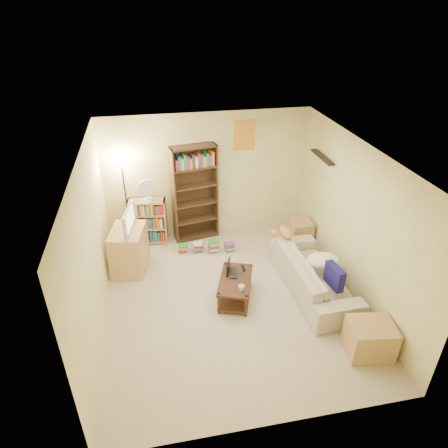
% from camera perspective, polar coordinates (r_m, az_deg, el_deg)
% --- Properties ---
extents(room, '(4.50, 4.54, 2.52)m').
position_cam_1_polar(room, '(5.74, 1.04, 1.72)').
color(room, '#C3B292').
rests_on(room, ground).
extents(sofa, '(2.14, 0.97, 0.61)m').
position_cam_1_polar(sofa, '(6.85, 12.75, -7.03)').
color(sofa, '#BEB69E').
rests_on(sofa, ground).
extents(navy_pillow, '(0.17, 0.41, 0.36)m').
position_cam_1_polar(navy_pillow, '(6.41, 15.49, -7.22)').
color(navy_pillow, navy).
rests_on(navy_pillow, sofa).
extents(cream_blanket, '(0.56, 0.40, 0.24)m').
position_cam_1_polar(cream_blanket, '(6.82, 13.92, -5.13)').
color(cream_blanket, white).
rests_on(cream_blanket, sofa).
extents(tabby_cat, '(0.48, 0.18, 0.16)m').
position_cam_1_polar(tabby_cat, '(7.14, 8.52, -1.19)').
color(tabby_cat, orange).
rests_on(tabby_cat, sofa).
extents(coffee_table, '(0.76, 1.00, 0.40)m').
position_cam_1_polar(coffee_table, '(6.52, 1.62, -8.87)').
color(coffee_table, '#3D2417').
rests_on(coffee_table, ground).
extents(laptop, '(0.36, 0.28, 0.02)m').
position_cam_1_polar(laptop, '(6.55, 1.76, -6.98)').
color(laptop, black).
rests_on(laptop, coffee_table).
extents(laptop_screen, '(0.11, 0.28, 0.20)m').
position_cam_1_polar(laptop_screen, '(6.49, 0.64, -6.13)').
color(laptop_screen, white).
rests_on(laptop_screen, laptop).
extents(mug, '(0.11, 0.11, 0.09)m').
position_cam_1_polar(mug, '(6.19, 2.49, -9.12)').
color(mug, white).
rests_on(mug, coffee_table).
extents(tv_remote, '(0.05, 0.16, 0.02)m').
position_cam_1_polar(tv_remote, '(6.66, 2.78, -6.31)').
color(tv_remote, black).
rests_on(tv_remote, coffee_table).
extents(tv_stand, '(0.69, 0.86, 0.81)m').
position_cam_1_polar(tv_stand, '(7.29, -13.38, -3.63)').
color(tv_stand, tan).
rests_on(tv_stand, ground).
extents(television, '(0.76, 0.38, 0.41)m').
position_cam_1_polar(television, '(6.97, -13.96, 0.58)').
color(television, black).
rests_on(television, tv_stand).
extents(tall_bookshelf, '(0.91, 0.45, 1.94)m').
position_cam_1_polar(tall_bookshelf, '(7.77, -4.19, 4.65)').
color(tall_bookshelf, '#46301B').
rests_on(tall_bookshelf, ground).
extents(short_bookshelf, '(0.75, 0.39, 0.93)m').
position_cam_1_polar(short_bookshelf, '(7.99, -10.79, 0.37)').
color(short_bookshelf, tan).
rests_on(short_bookshelf, ground).
extents(desk_fan, '(0.33, 0.19, 0.45)m').
position_cam_1_polar(desk_fan, '(7.64, -10.89, 4.80)').
color(desk_fan, white).
rests_on(desk_fan, short_bookshelf).
extents(floor_lamp, '(0.29, 0.29, 1.71)m').
position_cam_1_polar(floor_lamp, '(7.61, -14.15, 6.03)').
color(floor_lamp, black).
rests_on(floor_lamp, ground).
extents(side_table, '(0.43, 0.43, 0.48)m').
position_cam_1_polar(side_table, '(8.08, 10.81, -1.13)').
color(side_table, tan).
rests_on(side_table, ground).
extents(end_cabinet, '(0.67, 0.58, 0.50)m').
position_cam_1_polar(end_cabinet, '(6.02, 20.11, -15.15)').
color(end_cabinet, tan).
rests_on(end_cabinet, ground).
extents(book_stacks, '(1.09, 0.29, 0.24)m').
position_cam_1_polar(book_stacks, '(7.73, -2.47, -3.32)').
color(book_stacks, red).
rests_on(book_stacks, ground).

